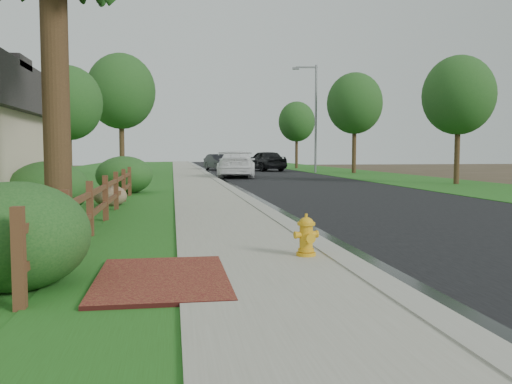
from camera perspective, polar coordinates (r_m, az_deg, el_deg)
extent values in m
plane|color=#39311F|center=(8.13, 6.12, -7.45)|extent=(120.00, 120.00, 0.00)
cube|color=black|center=(43.24, 0.07, 2.09)|extent=(8.00, 90.00, 0.02)
cube|color=gray|center=(42.79, -5.50, 2.12)|extent=(0.40, 90.00, 0.12)
cube|color=black|center=(42.81, -5.03, 2.07)|extent=(0.50, 90.00, 0.00)
cube|color=gray|center=(42.74, -7.24, 2.09)|extent=(2.20, 90.00, 0.10)
cube|color=#235217|center=(42.73, -9.79, 2.03)|extent=(1.60, 90.00, 0.06)
cube|color=#235217|center=(43.13, -16.72, 1.92)|extent=(9.00, 90.00, 0.04)
cube|color=#235217|center=(44.82, 8.82, 2.13)|extent=(6.00, 90.00, 0.04)
cube|color=maroon|center=(6.88, -9.85, -9.18)|extent=(1.60, 2.40, 0.11)
cube|color=#542D1C|center=(6.00, -23.68, -6.64)|extent=(0.12, 0.12, 1.10)
cube|color=#542D1C|center=(8.31, -19.44, -3.57)|extent=(0.12, 0.12, 1.10)
cube|color=#542D1C|center=(10.66, -17.07, -1.83)|extent=(0.12, 0.12, 1.10)
cube|color=#542D1C|center=(13.03, -15.56, -0.72)|extent=(0.12, 0.12, 1.10)
cube|color=#542D1C|center=(15.41, -14.51, 0.04)|extent=(0.12, 0.12, 1.10)
cube|color=#542D1C|center=(17.79, -13.75, 0.60)|extent=(0.12, 0.12, 1.10)
cube|color=#542D1C|center=(20.18, -13.17, 1.03)|extent=(0.12, 0.12, 1.10)
cube|color=#542D1C|center=(22.57, -12.70, 1.37)|extent=(0.12, 0.12, 1.10)
cube|color=#542D1C|center=(7.16, -21.19, -5.65)|extent=(0.08, 2.35, 0.10)
cube|color=#542D1C|center=(7.11, -21.28, -2.47)|extent=(0.08, 2.35, 0.10)
cube|color=#542D1C|center=(9.49, -18.09, -3.19)|extent=(0.08, 2.35, 0.10)
cube|color=#542D1C|center=(9.45, -18.15, -0.79)|extent=(0.08, 2.35, 0.10)
cube|color=#542D1C|center=(11.85, -16.23, -1.70)|extent=(0.08, 2.35, 0.10)
cube|color=#542D1C|center=(11.82, -16.27, 0.22)|extent=(0.08, 2.35, 0.10)
cube|color=#542D1C|center=(14.22, -14.98, -0.71)|extent=(0.08, 2.35, 0.10)
cube|color=#542D1C|center=(14.20, -15.01, 0.90)|extent=(0.08, 2.35, 0.10)
cube|color=#542D1C|center=(16.61, -14.10, 0.00)|extent=(0.08, 2.35, 0.10)
cube|color=#542D1C|center=(16.58, -14.12, 1.38)|extent=(0.08, 2.35, 0.10)
cube|color=#542D1C|center=(18.99, -13.43, 0.53)|extent=(0.08, 2.35, 0.10)
cube|color=#542D1C|center=(18.97, -13.45, 1.74)|extent=(0.08, 2.35, 0.10)
cube|color=#542D1C|center=(21.38, -12.92, 0.94)|extent=(0.08, 2.35, 0.10)
cube|color=#542D1C|center=(21.36, -12.94, 2.02)|extent=(0.08, 2.35, 0.10)
cylinder|color=#362716|center=(11.47, -20.31, 9.52)|extent=(0.52, 0.52, 5.50)
cylinder|color=gold|center=(8.16, 5.29, -6.50)|extent=(0.29, 0.29, 0.05)
cylinder|color=gold|center=(8.12, 5.30, -4.89)|extent=(0.20, 0.20, 0.45)
cylinder|color=gold|center=(8.15, 5.29, -6.08)|extent=(0.24, 0.24, 0.04)
cylinder|color=gold|center=(8.09, 5.31, -3.34)|extent=(0.27, 0.27, 0.04)
ellipsoid|color=gold|center=(8.09, 5.31, -3.22)|extent=(0.21, 0.21, 0.16)
cylinder|color=gold|center=(8.07, 5.32, -2.49)|extent=(0.05, 0.05, 0.06)
cylinder|color=gold|center=(8.00, 5.65, -4.85)|extent=(0.14, 0.12, 0.13)
cylinder|color=gold|center=(8.06, 4.34, -4.53)|extent=(0.12, 0.12, 0.10)
cylinder|color=gold|center=(8.17, 6.25, -4.42)|extent=(0.12, 0.12, 0.10)
imported|color=white|center=(34.51, -2.04, 2.93)|extent=(3.15, 5.99, 1.66)
imported|color=black|center=(46.10, 0.93, 3.32)|extent=(3.37, 5.45, 1.73)
imported|color=black|center=(47.75, -3.93, 3.15)|extent=(2.53, 4.53, 1.41)
cylinder|color=gray|center=(41.93, 6.31, 7.60)|extent=(0.16, 0.16, 8.22)
cube|color=gray|center=(42.26, 5.35, 12.94)|extent=(1.64, 0.34, 0.11)
cube|color=gray|center=(42.17, 4.21, 12.84)|extent=(0.53, 0.27, 0.16)
ellipsoid|color=brown|center=(16.72, -15.09, -0.41)|extent=(1.06, 0.84, 0.65)
ellipsoid|color=#184519|center=(7.01, -23.99, -4.28)|extent=(1.83, 1.83, 1.30)
ellipsoid|color=#184519|center=(14.86, -20.95, 0.35)|extent=(2.15, 2.15, 1.41)
ellipsoid|color=#184519|center=(21.51, -13.70, 1.73)|extent=(2.67, 2.67, 1.48)
cylinder|color=#362716|center=(27.93, -19.04, 4.24)|extent=(0.24, 0.24, 3.50)
ellipsoid|color=#184519|center=(28.02, -19.16, 8.85)|extent=(3.27, 3.27, 3.60)
cylinder|color=#362716|center=(28.87, 20.42, 4.59)|extent=(0.27, 0.27, 3.89)
ellipsoid|color=#184519|center=(29.00, 20.55, 9.53)|extent=(3.56, 3.56, 3.91)
cylinder|color=#362716|center=(38.11, -13.94, 5.43)|extent=(0.34, 0.34, 5.01)
ellipsoid|color=#184519|center=(38.32, -14.03, 10.25)|extent=(4.63, 4.63, 5.09)
cylinder|color=#362716|center=(41.76, 10.30, 5.11)|extent=(0.32, 0.32, 4.62)
ellipsoid|color=#184519|center=(41.91, 10.35, 9.17)|extent=(4.18, 4.18, 4.60)
cylinder|color=#362716|center=(52.89, 4.29, 4.63)|extent=(0.27, 0.27, 3.99)
ellipsoid|color=#184519|center=(52.97, 4.30, 7.40)|extent=(3.52, 3.52, 3.88)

